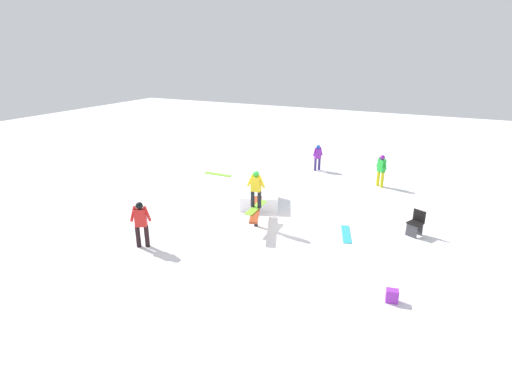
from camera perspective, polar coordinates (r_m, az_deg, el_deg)
The scene contains 11 objects.
ground_plane at distance 14.44m, azimuth 0.00°, elevation -4.89°, with size 60.00×60.00×0.00m, color white.
rail_feature at distance 14.20m, azimuth 0.00°, elevation -2.68°, with size 2.38×1.17×0.71m.
snow_kicker_ramp at distance 16.30m, azimuth 0.58°, elevation -0.85°, with size 1.80×1.50×0.57m, color white.
main_rider_on_rail at distance 13.92m, azimuth 0.00°, elevation 0.28°, with size 1.47×0.69×1.37m.
bystander_red at distance 13.16m, azimuth -16.11°, elevation -4.15°, with size 0.41×0.63×1.54m.
bystander_purple at distance 21.09m, azimuth 8.81°, elevation 5.08°, with size 0.51×0.43×1.35m.
bystander_green at distance 19.18m, azimuth 17.46°, elevation 3.16°, with size 0.46×0.56×1.50m.
loose_snowboard_lime at distance 20.39m, azimuth -5.48°, elevation 2.52°, with size 1.51×0.28×0.02m, color #86D431.
loose_snowboard_cyan at distance 14.16m, azimuth 12.75°, elevation -5.88°, with size 1.41×0.28×0.02m, color #2EB5BF.
folding_chair at distance 14.66m, azimuth 21.88°, elevation -4.25°, with size 0.59×0.59×0.88m.
backpack_on_snow at distance 10.92m, azimuth 18.86°, elevation -13.85°, with size 0.30×0.22×0.34m, color purple.
Camera 1 is at (11.79, 5.77, 6.02)m, focal length 28.00 mm.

